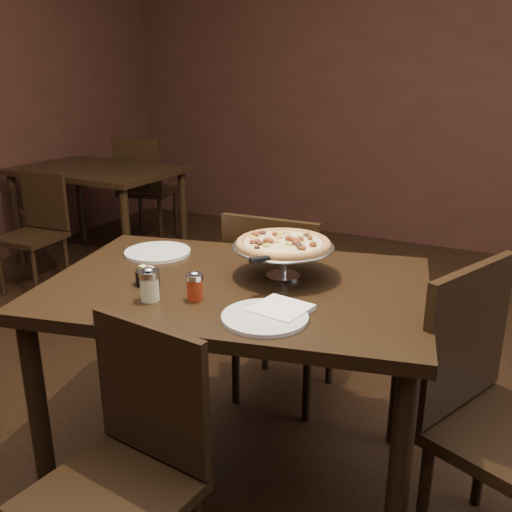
% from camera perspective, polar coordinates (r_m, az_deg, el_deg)
% --- Properties ---
extents(room, '(6.04, 7.04, 2.84)m').
position_cam_1_polar(room, '(1.77, -2.25, 14.57)').
color(room, black).
rests_on(room, ground).
extents(dining_table, '(1.46, 1.14, 0.81)m').
position_cam_1_polar(dining_table, '(2.02, -1.93, -5.47)').
color(dining_table, black).
rests_on(dining_table, ground).
extents(background_table, '(1.23, 0.82, 0.77)m').
position_cam_1_polar(background_table, '(4.65, -15.56, 7.26)').
color(background_table, black).
rests_on(background_table, ground).
extents(pizza_stand, '(0.36, 0.36, 0.15)m').
position_cam_1_polar(pizza_stand, '(1.99, 2.74, 1.20)').
color(pizza_stand, silver).
rests_on(pizza_stand, dining_table).
extents(parmesan_shaker, '(0.06, 0.06, 0.11)m').
position_cam_1_polar(parmesan_shaker, '(1.84, -10.62, -2.85)').
color(parmesan_shaker, beige).
rests_on(parmesan_shaker, dining_table).
extents(pepper_flake_shaker, '(0.06, 0.06, 0.10)m').
position_cam_1_polar(pepper_flake_shaker, '(1.83, -6.14, -3.03)').
color(pepper_flake_shaker, maroon).
rests_on(pepper_flake_shaker, dining_table).
extents(packet_caddy, '(0.08, 0.08, 0.06)m').
position_cam_1_polar(packet_caddy, '(1.98, -10.80, -2.03)').
color(packet_caddy, black).
rests_on(packet_caddy, dining_table).
extents(napkin_stack, '(0.18, 0.18, 0.02)m').
position_cam_1_polar(napkin_stack, '(1.74, 2.48, -5.38)').
color(napkin_stack, white).
rests_on(napkin_stack, dining_table).
extents(plate_left, '(0.26, 0.26, 0.01)m').
position_cam_1_polar(plate_left, '(2.30, -9.82, 0.38)').
color(plate_left, silver).
rests_on(plate_left, dining_table).
extents(plate_near, '(0.26, 0.26, 0.01)m').
position_cam_1_polar(plate_near, '(1.69, 0.89, -6.15)').
color(plate_near, silver).
rests_on(plate_near, dining_table).
extents(serving_spatula, '(0.17, 0.17, 0.03)m').
position_cam_1_polar(serving_spatula, '(1.85, 1.30, -0.27)').
color(serving_spatula, silver).
rests_on(serving_spatula, pizza_stand).
extents(chair_far, '(0.46, 0.46, 0.93)m').
position_cam_1_polar(chair_far, '(2.58, 2.36, -4.65)').
color(chair_far, black).
rests_on(chair_far, ground).
extents(chair_near, '(0.44, 0.44, 0.86)m').
position_cam_1_polar(chair_near, '(1.72, -12.83, -19.83)').
color(chair_near, black).
rests_on(chair_near, ground).
extents(chair_side, '(0.58, 0.58, 0.96)m').
position_cam_1_polar(chair_side, '(1.95, 22.91, -14.07)').
color(chair_side, black).
rests_on(chair_side, ground).
extents(bg_chair_far, '(0.53, 0.53, 0.94)m').
position_cam_1_polar(bg_chair_far, '(5.16, -11.06, 6.91)').
color(bg_chair_far, black).
rests_on(bg_chair_far, ground).
extents(bg_chair_near, '(0.41, 0.41, 0.82)m').
position_cam_1_polar(bg_chair_near, '(4.26, -21.11, 2.66)').
color(bg_chair_near, black).
rests_on(bg_chair_near, ground).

